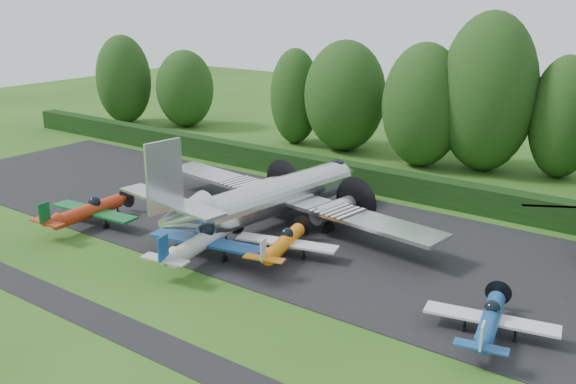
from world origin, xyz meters
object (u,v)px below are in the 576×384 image
Objects in this scene: transport_plane at (274,196)px; light_plane_white at (202,242)px; light_plane_red at (89,211)px; light_plane_orange at (284,243)px; light_plane_blue at (490,320)px.

transport_plane is 3.07× the size of light_plane_white.
light_plane_orange is (14.26, 3.49, -0.12)m from light_plane_red.
light_plane_blue is at bearing 6.38° from light_plane_orange.
light_plane_blue is at bearing 13.71° from light_plane_white.
transport_plane is at bearing 40.28° from light_plane_red.
light_plane_red is at bearing -151.32° from transport_plane.
light_plane_white is at bearing -97.43° from transport_plane.
transport_plane reaches higher than light_plane_white.
light_plane_orange is at bearing 17.89° from light_plane_red.
transport_plane is at bearing 172.61° from light_plane_blue.
light_plane_blue is at bearing -26.70° from transport_plane.
transport_plane reaches higher than light_plane_blue.
light_plane_orange is 1.03× the size of light_plane_blue.
light_plane_red is at bearing -151.54° from light_plane_orange.
transport_plane is 5.76m from light_plane_orange.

